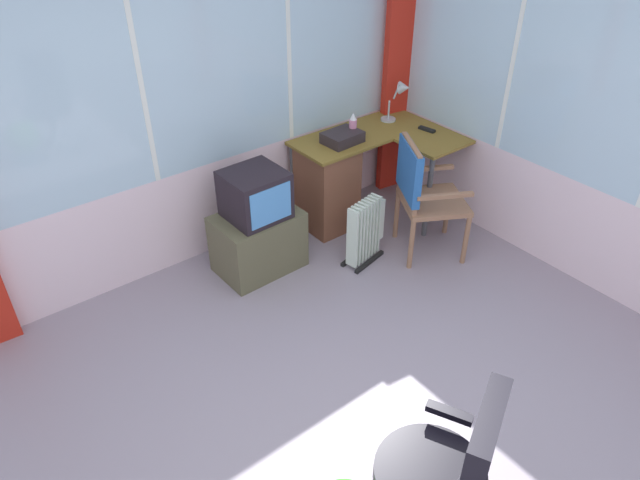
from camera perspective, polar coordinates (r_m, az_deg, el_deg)
ground at (r=3.40m, az=4.77°, el=-21.85°), size 5.74×5.65×0.06m
north_window_panel at (r=4.18m, az=-16.89°, el=12.31°), size 4.74×0.07×2.62m
curtain_corner at (r=5.29m, az=7.75°, el=17.46°), size 0.29×0.11×2.52m
desk at (r=4.95m, az=1.33°, el=5.81°), size 1.25×0.95×0.76m
desk_lamp at (r=5.19m, az=7.88°, el=13.88°), size 0.24×0.21×0.35m
tv_remote at (r=5.10m, az=10.43°, el=10.61°), size 0.07×0.16×0.02m
spray_bottle at (r=4.85m, az=3.24°, el=11.09°), size 0.06×0.06×0.22m
paper_tray at (r=4.79m, az=2.21°, el=10.01°), size 0.31×0.25×0.09m
wooden_armchair at (r=4.54m, az=9.69°, el=5.23°), size 0.66×0.65×0.97m
office_chair at (r=2.75m, az=12.56°, el=-21.08°), size 0.63×0.57×0.99m
tv_on_stand at (r=4.43m, az=-6.13°, el=1.25°), size 0.65×0.46×0.84m
space_heater at (r=4.57m, az=4.52°, el=0.94°), size 0.41×0.24×0.54m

